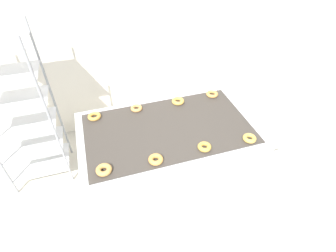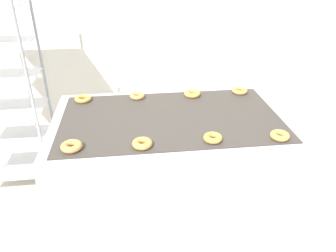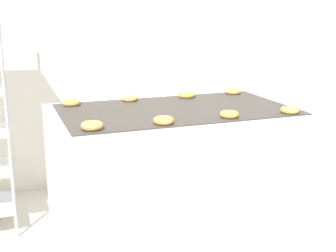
{
  "view_description": "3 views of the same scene",
  "coord_description": "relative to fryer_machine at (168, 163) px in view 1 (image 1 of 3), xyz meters",
  "views": [
    {
      "loc": [
        -0.52,
        -0.94,
        2.49
      ],
      "look_at": [
        0.0,
        0.72,
        0.98
      ],
      "focal_mm": 28.0,
      "sensor_mm": 36.0,
      "label": 1
    },
    {
      "loc": [
        -0.25,
        -1.21,
        1.95
      ],
      "look_at": [
        0.0,
        0.87,
        0.81
      ],
      "focal_mm": 35.0,
      "sensor_mm": 36.0,
      "label": 2
    },
    {
      "loc": [
        -1.04,
        -1.98,
        1.58
      ],
      "look_at": [
        0.0,
        0.87,
        0.81
      ],
      "focal_mm": 50.0,
      "sensor_mm": 36.0,
      "label": 3
    }
  ],
  "objects": [
    {
      "name": "donut_far_midleft",
      "position": [
        -0.21,
        0.35,
        0.5
      ],
      "size": [
        0.11,
        0.11,
        0.03
      ],
      "primitive_type": "torus",
      "color": "#C68949",
      "rests_on": "fryer_machine"
    },
    {
      "name": "donut_near_right",
      "position": [
        0.61,
        -0.35,
        0.5
      ],
      "size": [
        0.11,
        0.11,
        0.04
      ],
      "primitive_type": "torus",
      "color": "gold",
      "rests_on": "fryer_machine"
    },
    {
      "name": "wall_back",
      "position": [
        -0.0,
        1.4,
        0.92
      ],
      "size": [
        8.0,
        0.05,
        2.8
      ],
      "color": "silver",
      "rests_on": "ground_plane"
    },
    {
      "name": "glaze_bin",
      "position": [
        1.2,
        -0.28,
        -0.27
      ],
      "size": [
        0.33,
        0.33,
        0.41
      ],
      "color": "silver",
      "rests_on": "ground_plane"
    },
    {
      "name": "donut_far_right",
      "position": [
        0.59,
        0.35,
        0.5
      ],
      "size": [
        0.12,
        0.12,
        0.03
      ],
      "primitive_type": "torus",
      "color": "#C88A43",
      "rests_on": "fryer_machine"
    },
    {
      "name": "donut_near_midleft",
      "position": [
        -0.21,
        -0.35,
        0.5
      ],
      "size": [
        0.12,
        0.12,
        0.04
      ],
      "primitive_type": "torus",
      "color": "#C88A40",
      "rests_on": "fryer_machine"
    },
    {
      "name": "donut_near_midright",
      "position": [
        0.2,
        -0.33,
        0.5
      ],
      "size": [
        0.11,
        0.11,
        0.04
      ],
      "primitive_type": "torus",
      "color": "#BA8C3A",
      "rests_on": "fryer_machine"
    },
    {
      "name": "donut_far_left",
      "position": [
        -0.61,
        0.34,
        0.5
      ],
      "size": [
        0.12,
        0.12,
        0.03
      ],
      "primitive_type": "torus",
      "color": "#C48E3C",
      "rests_on": "fryer_machine"
    },
    {
      "name": "donut_far_midright",
      "position": [
        0.21,
        0.33,
        0.5
      ],
      "size": [
        0.12,
        0.12,
        0.04
      ],
      "primitive_type": "torus",
      "color": "gold",
      "rests_on": "fryer_machine"
    },
    {
      "name": "baking_rack_cart",
      "position": [
        -1.31,
        0.72,
        0.4
      ],
      "size": [
        0.62,
        0.49,
        1.73
      ],
      "color": "gray",
      "rests_on": "ground_plane"
    },
    {
      "name": "donut_near_left",
      "position": [
        -0.6,
        -0.33,
        0.5
      ],
      "size": [
        0.12,
        0.12,
        0.04
      ],
      "primitive_type": "torus",
      "color": "#BB8745",
      "rests_on": "fryer_machine"
    },
    {
      "name": "fryer_machine",
      "position": [
        0.0,
        0.0,
        0.0
      ],
      "size": [
        1.57,
        0.95,
        0.96
      ],
      "color": "silver",
      "rests_on": "ground_plane"
    }
  ]
}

